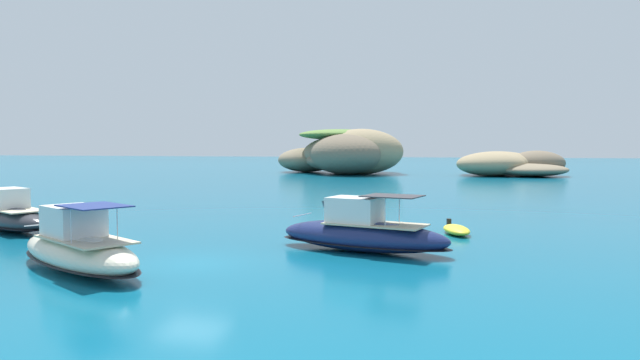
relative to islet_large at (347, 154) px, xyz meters
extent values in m
plane|color=#0C5B7A|center=(8.02, -68.74, -2.99)|extent=(400.00, 400.00, 0.00)
ellipsoid|color=#84755B|center=(-7.23, 3.23, -1.00)|extent=(11.05, 12.20, 3.98)
ellipsoid|color=#756651|center=(0.43, -3.28, 0.09)|extent=(16.54, 17.89, 6.15)
ellipsoid|color=#84755B|center=(-0.27, 2.17, 0.02)|extent=(19.24, 19.50, 6.02)
ellipsoid|color=#756651|center=(0.75, 0.98, -0.95)|extent=(18.81, 19.87, 4.07)
ellipsoid|color=#9E8966|center=(2.63, -2.06, 0.43)|extent=(14.72, 13.26, 6.84)
ellipsoid|color=olive|center=(-1.36, 0.49, 3.05)|extent=(12.62, 11.47, 1.68)
ellipsoid|color=#9E8966|center=(21.37, -2.88, -1.30)|extent=(9.66, 8.78, 3.38)
ellipsoid|color=#84755B|center=(26.58, -2.21, -2.05)|extent=(12.40, 12.67, 1.87)
ellipsoid|color=#9E8966|center=(22.53, 0.53, -1.24)|extent=(11.56, 11.08, 3.49)
ellipsoid|color=#756651|center=(27.82, -0.29, -1.19)|extent=(8.59, 7.69, 3.60)
ellipsoid|color=navy|center=(13.60, -64.78, -2.37)|extent=(7.55, 3.91, 1.23)
ellipsoid|color=black|center=(13.60, -64.78, -2.65)|extent=(7.71, 3.99, 0.15)
cube|color=#C6B793|center=(14.13, -64.91, -1.85)|extent=(4.32, 2.78, 0.06)
cube|color=silver|center=(13.25, -64.68, -1.31)|extent=(2.34, 1.98, 1.01)
cube|color=#2D4756|center=(12.25, -64.43, -1.21)|extent=(0.58, 1.43, 0.54)
cylinder|color=silver|center=(10.87, -64.07, -1.67)|extent=(0.41, 1.48, 0.04)
cube|color=#333338|center=(14.83, -65.09, -0.69)|extent=(2.53, 2.18, 0.04)
cylinder|color=silver|center=(14.64, -65.83, -1.27)|extent=(0.03, 0.03, 1.16)
cylinder|color=silver|center=(15.02, -64.36, -1.27)|extent=(0.03, 0.03, 1.16)
ellipsoid|color=#2D2D33|center=(-4.59, -63.45, -2.39)|extent=(7.25, 5.09, 1.20)
ellipsoid|color=black|center=(-4.59, -63.45, -2.66)|extent=(7.40, 5.19, 0.14)
cube|color=#C6B793|center=(-4.12, -63.69, -1.88)|extent=(4.28, 3.37, 0.06)
cube|color=silver|center=(-4.90, -63.29, -1.35)|extent=(2.43, 2.22, 0.99)
ellipsoid|color=beige|center=(4.80, -70.72, -2.37)|extent=(7.43, 5.55, 1.24)
ellipsoid|color=black|center=(4.80, -70.72, -2.65)|extent=(7.58, 5.67, 0.15)
cube|color=#C6B793|center=(5.27, -70.99, -1.84)|extent=(4.41, 3.63, 0.06)
cube|color=silver|center=(4.48, -70.53, -1.30)|extent=(2.54, 2.35, 1.02)
cube|color=#2D4756|center=(3.58, -70.01, -1.19)|extent=(0.92, 1.35, 0.55)
cylinder|color=silver|center=(2.33, -69.29, -1.66)|extent=(0.80, 1.35, 0.04)
cube|color=navy|center=(5.91, -71.36, -0.67)|extent=(2.75, 2.58, 0.04)
cylinder|color=silver|center=(5.52, -72.02, -1.25)|extent=(0.03, 0.03, 1.17)
cylinder|color=silver|center=(6.29, -70.69, -1.25)|extent=(0.03, 0.03, 1.17)
ellipsoid|color=yellow|center=(17.24, -59.31, -2.77)|extent=(1.77, 2.80, 0.44)
cube|color=#9E998E|center=(17.24, -59.31, -2.71)|extent=(1.08, 1.92, 0.06)
cube|color=black|center=(16.86, -57.96, -2.59)|extent=(0.25, 0.25, 0.36)
camera|label=1|loc=(17.47, -87.53, 1.27)|focal=32.20mm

